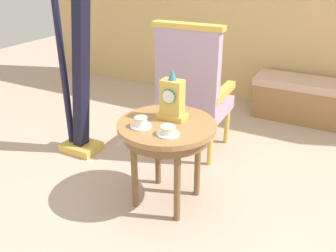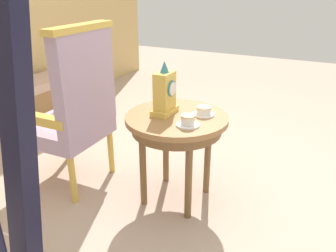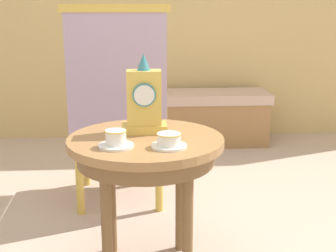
# 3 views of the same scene
# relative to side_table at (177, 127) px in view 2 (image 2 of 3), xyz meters

# --- Properties ---
(ground_plane) EXTENTS (10.00, 10.00, 0.00)m
(ground_plane) POSITION_rel_side_table_xyz_m (0.06, -0.03, -0.53)
(ground_plane) COLOR #BCA38E
(side_table) EXTENTS (0.65, 0.65, 0.61)m
(side_table) POSITION_rel_side_table_xyz_m (0.00, 0.00, 0.00)
(side_table) COLOR #9E7042
(side_table) RESTS_ON ground
(teacup_left) EXTENTS (0.14, 0.14, 0.07)m
(teacup_left) POSITION_rel_side_table_xyz_m (-0.12, -0.13, 0.11)
(teacup_left) COLOR white
(teacup_left) RESTS_ON side_table
(teacup_right) EXTENTS (0.14, 0.14, 0.06)m
(teacup_right) POSITION_rel_side_table_xyz_m (0.09, -0.15, 0.10)
(teacup_right) COLOR white
(teacup_right) RESTS_ON side_table
(mantel_clock) EXTENTS (0.19, 0.11, 0.34)m
(mantel_clock) POSITION_rel_side_table_xyz_m (-0.00, 0.08, 0.21)
(mantel_clock) COLOR gold
(mantel_clock) RESTS_ON side_table
(armchair) EXTENTS (0.56, 0.54, 1.14)m
(armchair) POSITION_rel_side_table_xyz_m (-0.14, 0.71, 0.06)
(armchair) COLOR #B299B7
(armchair) RESTS_ON ground
(harp) EXTENTS (0.40, 0.24, 1.81)m
(harp) POSITION_rel_side_table_xyz_m (-0.99, 0.28, 0.21)
(harp) COLOR gold
(harp) RESTS_ON ground
(window_bench) EXTENTS (0.97, 0.40, 0.44)m
(window_bench) POSITION_rel_side_table_xyz_m (0.58, 1.92, -0.30)
(window_bench) COLOR #CCA893
(window_bench) RESTS_ON ground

